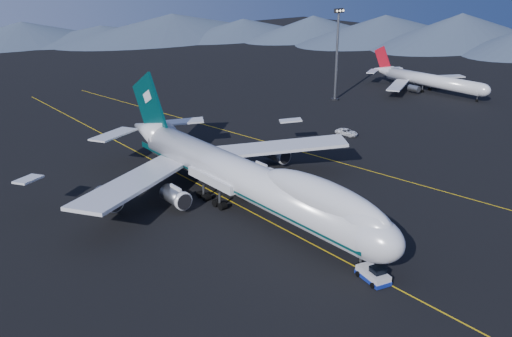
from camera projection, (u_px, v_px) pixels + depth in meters
ground at (245, 209)px, 99.38m from camera, size 500.00×500.00×0.00m
taxiway_line_main at (245, 208)px, 99.38m from camera, size 0.25×220.00×0.01m
taxiway_line_side at (325, 158)px, 124.32m from camera, size 28.08×198.09×0.01m
boeing_747 at (244, 177)px, 97.40m from camera, size 59.62×72.43×19.37m
pushback_tug at (373, 275)px, 77.08m from camera, size 3.72×5.47×2.19m
second_jet at (428, 80)px, 185.24m from camera, size 39.60×44.74×12.73m
service_van at (347, 132)px, 140.45m from camera, size 3.66×6.03×1.56m
floodlight_mast at (337, 55)px, 171.25m from camera, size 3.37×2.53×27.30m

